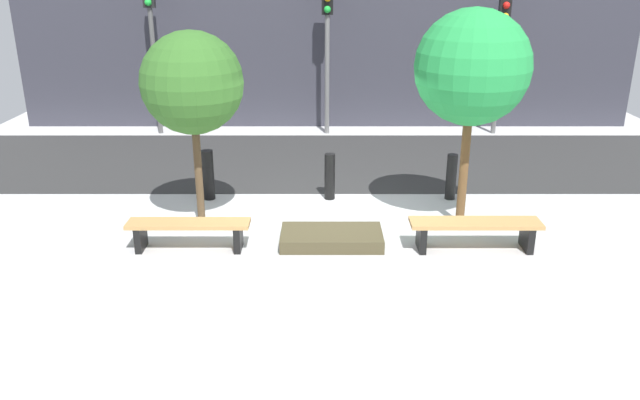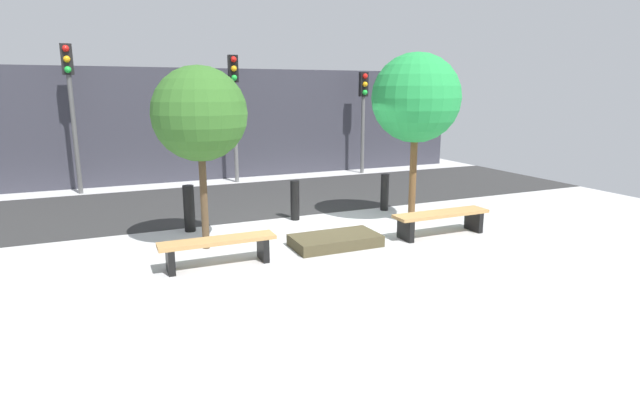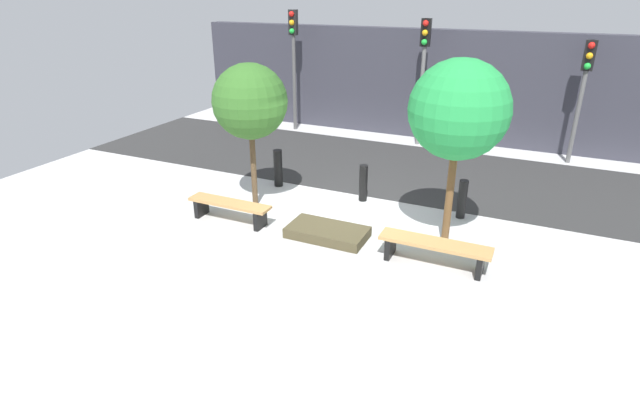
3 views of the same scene
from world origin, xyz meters
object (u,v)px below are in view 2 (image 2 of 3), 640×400
bench_right (441,218)px  traffic_light_mid_west (234,96)px  planter_bed (335,240)px  bollard_far_left (189,208)px  tree_behind_left_bench (200,114)px  tree_behind_right_bench (416,98)px  bollard_center (385,192)px  bench_left (218,246)px  traffic_light_west (70,92)px  bollard_left (295,200)px  traffic_light_mid_east (363,104)px

bench_right → traffic_light_mid_west: 7.85m
planter_bed → traffic_light_mid_west: 7.44m
bollard_far_left → traffic_light_mid_west: (2.23, 4.97, 2.12)m
tree_behind_left_bench → tree_behind_right_bench: size_ratio=0.90×
bench_right → planter_bed: 2.18m
bench_right → traffic_light_mid_west: (-2.16, 7.21, 2.25)m
bench_right → bollard_center: 2.24m
bench_left → traffic_light_west: traffic_light_west is taller
tree_behind_left_bench → traffic_light_mid_west: traffic_light_mid_west is taller
bench_left → bench_right: 4.31m
planter_bed → traffic_light_mid_west: bearing=90.0°
tree_behind_left_bench → traffic_light_west: size_ratio=0.81×
planter_bed → bollard_left: (0.00, 2.03, 0.33)m
bench_right → bollard_center: bollard_center is taller
planter_bed → traffic_light_west: (-4.34, 7.01, 2.59)m
bench_left → traffic_light_mid_west: size_ratio=0.49×
tree_behind_left_bench → bollard_center: bearing=15.7°
bollard_center → traffic_light_mid_west: (-2.23, 4.97, 2.16)m
tree_behind_right_bench → bollard_left: 3.29m
bench_right → bollard_far_left: bollard_far_left is taller
bollard_far_left → bollard_left: bollard_far_left is taller
tree_behind_left_bench → bollard_left: size_ratio=3.67×
planter_bed → bollard_left: bearing=90.0°
bench_right → tree_behind_left_bench: size_ratio=0.62×
bench_right → bollard_left: bearing=133.9°
planter_bed → tree_behind_right_bench: bearing=20.5°
bollard_far_left → traffic_light_west: traffic_light_west is taller
traffic_light_mid_west → bench_right: bearing=-73.3°
tree_behind_right_bench → tree_behind_left_bench: bearing=180.0°
traffic_light_mid_west → traffic_light_mid_east: size_ratio=1.13×
tree_behind_right_bench → planter_bed: bearing=-159.5°
bollard_far_left → bollard_center: 4.47m
tree_behind_right_bench → bollard_center: (0.08, 1.23, -2.16)m
bollard_far_left → traffic_light_mid_east: traffic_light_mid_east is taller
tree_behind_left_bench → traffic_light_mid_west: size_ratio=0.84×
tree_behind_right_bench → bollard_center: tree_behind_right_bench is taller
bollard_center → bench_left: bearing=-153.0°
bollard_left → bench_left: bearing=-134.0°
bench_left → planter_bed: bearing=5.4°
bollard_far_left → traffic_light_west: 5.84m
tree_behind_left_bench → bollard_far_left: size_ratio=3.41×
bench_right → planter_bed: bench_right is taller
bench_right → tree_behind_left_bench: (-4.31, 1.00, 2.01)m
bench_left → tree_behind_right_bench: tree_behind_right_bench is taller
bench_right → traffic_light_west: (-6.49, 7.21, 2.35)m
planter_bed → bollard_far_left: 3.04m
tree_behind_left_bench → tree_behind_right_bench: 4.32m
bench_left → bollard_left: size_ratio=2.14×
traffic_light_mid_east → bollard_far_left: bearing=-142.9°
tree_behind_right_bench → traffic_light_mid_east: 6.58m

